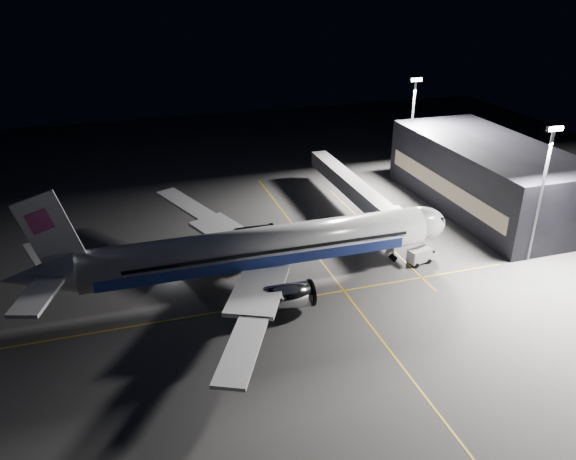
# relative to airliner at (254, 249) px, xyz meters

# --- Properties ---
(ground) EXTENTS (200.00, 200.00, 0.00)m
(ground) POSITION_rel_airliner_xyz_m (1.08, 0.00, -5.16)
(ground) COLOR #4C4C4F
(ground) RESTS_ON ground
(guide_line_main) EXTENTS (0.25, 80.00, 0.01)m
(guide_line_main) POSITION_rel_airliner_xyz_m (11.08, 0.00, -5.16)
(guide_line_main) COLOR gold
(guide_line_main) RESTS_ON ground
(guide_line_cross) EXTENTS (70.00, 0.25, 0.01)m
(guide_line_cross) POSITION_rel_airliner_xyz_m (1.08, -6.00, -5.16)
(guide_line_cross) COLOR gold
(guide_line_cross) RESTS_ON ground
(guide_line_side) EXTENTS (0.25, 40.00, 0.01)m
(guide_line_side) POSITION_rel_airliner_xyz_m (23.08, 10.00, -5.16)
(guide_line_side) COLOR gold
(guide_line_side) RESTS_ON ground
(airliner) EXTENTS (61.48, 54.22, 16.64)m
(airliner) POSITION_rel_airliner_xyz_m (0.00, 0.00, 0.00)
(airliner) COLOR silver
(airliner) RESTS_ON ground
(terminal) EXTENTS (18.12, 40.00, 12.00)m
(terminal) POSITION_rel_airliner_xyz_m (47.06, 14.00, 0.83)
(terminal) COLOR black
(terminal) RESTS_ON ground
(jet_bridge) EXTENTS (3.60, 34.40, 6.30)m
(jet_bridge) POSITION_rel_airliner_xyz_m (23.08, 18.06, -0.58)
(jet_bridge) COLOR #B2B2B7
(jet_bridge) RESTS_ON ground
(floodlight_mast_north) EXTENTS (2.40, 0.68, 20.70)m
(floodlight_mast_north) POSITION_rel_airliner_xyz_m (41.08, 31.99, 7.21)
(floodlight_mast_north) COLOR #59595E
(floodlight_mast_north) RESTS_ON ground
(floodlight_mast_south) EXTENTS (2.40, 0.67, 20.70)m
(floodlight_mast_south) POSITION_rel_airliner_xyz_m (41.08, -6.01, 7.21)
(floodlight_mast_south) COLOR #59595E
(floodlight_mast_south) RESTS_ON ground
(service_truck) EXTENTS (4.92, 2.96, 2.36)m
(service_truck) POSITION_rel_airliner_xyz_m (25.21, -1.89, -3.90)
(service_truck) COLOR silver
(service_truck) RESTS_ON ground
(baggage_tug) EXTENTS (2.94, 2.54, 1.87)m
(baggage_tug) POSITION_rel_airliner_xyz_m (-10.26, 7.99, -4.30)
(baggage_tug) COLOR black
(baggage_tug) RESTS_ON ground
(safety_cone_a) EXTENTS (0.37, 0.37, 0.55)m
(safety_cone_a) POSITION_rel_airliner_xyz_m (-5.93, 13.95, -4.89)
(safety_cone_a) COLOR #FF430A
(safety_cone_a) RESTS_ON ground
(safety_cone_b) EXTENTS (0.35, 0.35, 0.52)m
(safety_cone_b) POSITION_rel_airliner_xyz_m (-2.32, 4.00, -4.90)
(safety_cone_b) COLOR #FF430A
(safety_cone_b) RESTS_ON ground
(safety_cone_c) EXTENTS (0.40, 0.40, 0.60)m
(safety_cone_c) POSITION_rel_airliner_xyz_m (0.97, 6.53, -4.87)
(safety_cone_c) COLOR #FF430A
(safety_cone_c) RESTS_ON ground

